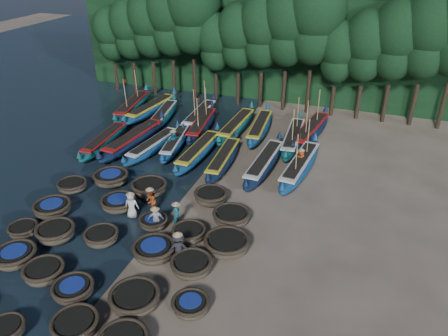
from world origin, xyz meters
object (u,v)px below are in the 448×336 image
(coracle_5, at_px, (15,256))
(fisherman_5, at_px, (173,140))
(fisherman_1, at_px, (177,213))
(coracle_2, at_px, (6,330))
(coracle_14, at_px, (191,265))
(coracle_20, at_px, (72,185))
(long_boat_17, at_px, (310,131))
(coracle_9, at_px, (191,305))
(long_boat_16, at_px, (293,138))
(coracle_21, at_px, (111,178))
(fisherman_3, at_px, (178,247))
(long_boat_14, at_px, (237,126))
(long_boat_1, at_px, (105,140))
(long_boat_6, at_px, (223,159))
(coracle_12, at_px, (101,236))
(coracle_17, at_px, (154,222))
(long_boat_10, at_px, (151,109))
(long_boat_5, at_px, (199,151))
(coracle_19, at_px, (227,243))
(fisherman_2, at_px, (151,200))
(fisherman_6, at_px, (301,159))
(long_boat_3, at_px, (153,146))
(long_boat_12, at_px, (200,115))
(long_boat_4, at_px, (175,142))
(long_boat_11, at_px, (163,115))
(fisherman_4, at_px, (156,218))
(coracle_18, at_px, (189,233))
(coracle_15, at_px, (52,208))
(coracle_13, at_px, (154,250))
(coracle_6, at_px, (44,272))
(coracle_23, at_px, (211,196))
(coracle_16, at_px, (118,203))
(coracle_10, at_px, (23,229))
(coracle_22, at_px, (149,187))
(long_boat_15, at_px, (260,128))
(coracle_7, at_px, (73,289))
(coracle_11, at_px, (56,232))
(long_boat_9, at_px, (132,106))
(fisherman_0, at_px, (131,204))
(long_boat_7, at_px, (264,163))
(coracle_3, at_px, (75,324))

(coracle_5, bearing_deg, fisherman_5, 82.80)
(fisherman_1, bearing_deg, coracle_2, 160.78)
(coracle_14, relative_size, fisherman_1, 1.43)
(coracle_20, xyz_separation_m, long_boat_17, (13.32, 13.77, 0.23))
(coracle_9, bearing_deg, long_boat_16, 88.06)
(coracle_21, bearing_deg, fisherman_3, -36.59)
(long_boat_14, bearing_deg, long_boat_1, -143.08)
(long_boat_6, bearing_deg, coracle_5, -118.39)
(coracle_12, distance_m, coracle_17, 3.03)
(long_boat_10, bearing_deg, long_boat_5, -35.06)
(coracle_17, relative_size, coracle_19, 0.67)
(fisherman_2, xyz_separation_m, fisherman_6, (7.48, 8.41, -0.00))
(long_boat_3, relative_size, long_boat_12, 0.92)
(coracle_5, distance_m, long_boat_4, 15.38)
(long_boat_11, relative_size, fisherman_4, 4.53)
(fisherman_1, bearing_deg, long_boat_12, 17.97)
(coracle_18, bearing_deg, coracle_15, -176.38)
(coracle_13, height_order, long_boat_11, long_boat_11)
(coracle_6, relative_size, long_boat_17, 0.28)
(coracle_23, bearing_deg, coracle_2, -109.10)
(coracle_16, bearing_deg, coracle_10, -131.15)
(coracle_9, bearing_deg, coracle_2, -150.50)
(coracle_22, distance_m, long_boat_4, 7.00)
(coracle_5, distance_m, coracle_13, 7.07)
(coracle_16, distance_m, long_boat_15, 14.96)
(coracle_9, distance_m, coracle_18, 5.35)
(coracle_7, height_order, coracle_11, coracle_11)
(long_boat_4, xyz_separation_m, long_boat_9, (-7.29, 5.88, 0.10))
(long_boat_5, xyz_separation_m, fisherman_0, (-0.69, -8.65, 0.35))
(fisherman_6, bearing_deg, coracle_15, 164.75)
(coracle_5, relative_size, long_boat_6, 0.29)
(fisherman_6, bearing_deg, coracle_23, 179.83)
(coracle_5, relative_size, long_boat_9, 0.26)
(coracle_21, height_order, fisherman_3, fisherman_3)
(coracle_11, distance_m, long_boat_1, 12.07)
(long_boat_1, distance_m, long_boat_14, 10.96)
(coracle_20, height_order, coracle_22, coracle_22)
(coracle_23, bearing_deg, coracle_12, -125.73)
(long_boat_12, bearing_deg, long_boat_10, 177.97)
(long_boat_7, distance_m, fisherman_0, 10.26)
(coracle_12, distance_m, long_boat_16, 17.69)
(coracle_9, distance_m, coracle_23, 9.06)
(coracle_5, distance_m, long_boat_1, 14.11)
(fisherman_5, bearing_deg, fisherman_4, 43.66)
(coracle_3, distance_m, coracle_14, 5.98)
(long_boat_6, height_order, fisherman_3, fisherman_3)
(coracle_22, bearing_deg, fisherman_2, -58.88)
(coracle_20, distance_m, long_boat_1, 6.82)
(coracle_7, height_order, long_boat_15, long_boat_15)
(long_boat_10, bearing_deg, fisherman_6, -15.42)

